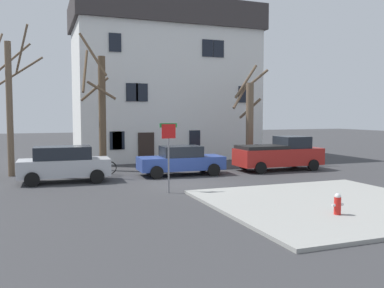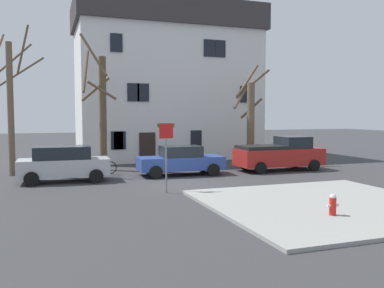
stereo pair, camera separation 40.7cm
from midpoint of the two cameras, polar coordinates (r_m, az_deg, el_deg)
ground_plane at (r=19.76m, az=-0.89°, el=-5.54°), size 120.00×120.00×0.00m
sidewalk_slab at (r=15.87m, az=18.82°, el=-7.94°), size 8.40×8.06×0.12m
building_main at (r=32.05m, az=-3.16°, el=8.62°), size 13.82×7.41×11.51m
tree_bare_near at (r=24.20m, az=-23.41°, el=5.49°), size 2.85×2.20×8.10m
tree_bare_mid at (r=24.77m, az=-12.02°, el=4.96°), size 2.00×2.53×7.96m
tree_bare_far at (r=26.79m, az=8.53°, el=3.52°), size 2.67×1.82×6.60m
car_silver_wagon at (r=21.11m, az=-16.90°, el=-2.59°), size 4.36×2.12×1.76m
car_blue_sedan at (r=22.42m, az=-1.07°, el=-2.30°), size 4.70×2.09×1.61m
pickup_truck_red at (r=24.93m, az=12.57°, el=-1.38°), size 5.20×2.18×2.01m
fire_hydrant at (r=13.97m, az=19.78°, el=-7.86°), size 0.42×0.22×0.69m
street_sign_pole at (r=17.26m, az=-2.95°, el=-0.06°), size 0.76×0.07×2.95m
bicycle_leaning at (r=23.32m, az=-12.09°, el=-3.24°), size 1.75×0.23×1.03m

